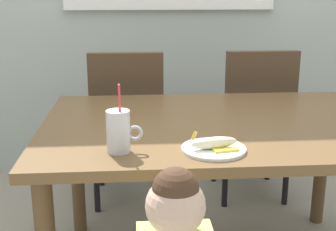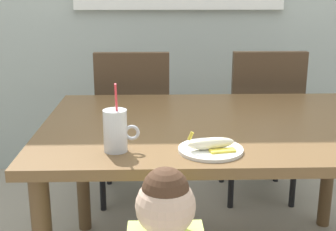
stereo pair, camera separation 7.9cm
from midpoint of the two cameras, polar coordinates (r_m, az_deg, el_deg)
dining_table at (r=2.00m, az=7.55°, el=-3.21°), size 1.51×1.04×0.75m
dining_chair_left at (r=2.74m, az=-3.49°, el=-0.48°), size 0.44×0.44×0.96m
dining_chair_right at (r=2.83m, az=12.43°, el=-0.28°), size 0.44×0.45×0.96m
milk_cup at (r=1.60m, az=-5.16°, el=-2.19°), size 0.13×0.08×0.25m
snack_plate at (r=1.62m, az=6.75°, el=-4.27°), size 0.23×0.23×0.01m
peeled_banana at (r=1.61m, az=6.90°, el=-3.55°), size 0.18×0.12×0.07m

